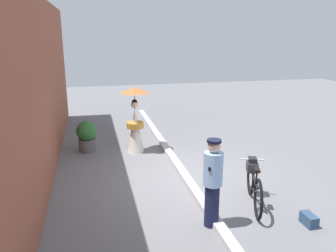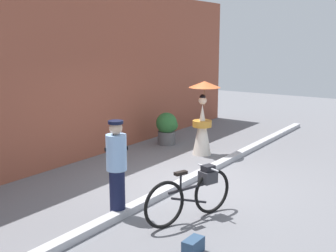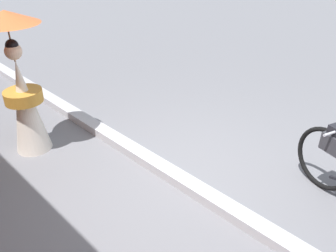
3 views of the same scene
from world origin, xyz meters
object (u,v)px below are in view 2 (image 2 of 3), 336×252
object	(u,v)px
person_officer	(117,166)
backpack_on_pavement	(194,246)
bicycle_near_officer	(193,193)
person_with_parasol	(203,118)
potted_plant_by_door	(167,127)

from	to	relation	value
person_officer	backpack_on_pavement	bearing A→B (deg)	-102.86
backpack_on_pavement	bicycle_near_officer	bearing A→B (deg)	31.98
person_officer	person_with_parasol	bearing A→B (deg)	10.76
bicycle_near_officer	potted_plant_by_door	size ratio (longest dim) A/B	1.88
person_officer	backpack_on_pavement	distance (m)	1.92
person_with_parasol	backpack_on_pavement	size ratio (longest dim) A/B	5.60
bicycle_near_officer	person_officer	distance (m)	1.32
backpack_on_pavement	person_with_parasol	bearing A→B (deg)	28.77
bicycle_near_officer	potted_plant_by_door	distance (m)	5.17
person_with_parasol	potted_plant_by_door	bearing A→B (deg)	73.98
potted_plant_by_door	person_with_parasol	bearing A→B (deg)	-106.02
bicycle_near_officer	person_with_parasol	distance (m)	4.11
person_officer	potted_plant_by_door	world-z (taller)	person_officer
bicycle_near_officer	backpack_on_pavement	world-z (taller)	bicycle_near_officer
bicycle_near_officer	person_officer	xyz separation A→B (m)	(-0.59, 1.11, 0.41)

